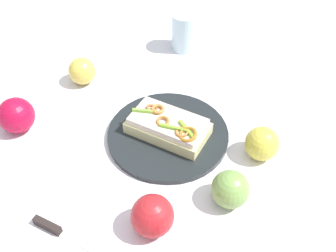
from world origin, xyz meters
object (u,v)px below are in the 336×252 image
apple_1 (82,71)px  apple_3 (262,144)px  knife (53,229)px  drinking_glass (184,32)px  apple_0 (152,216)px  apple_5 (16,115)px  apple_4 (230,189)px  sandwich (168,126)px  plate (168,134)px

apple_1 → apple_3: bearing=-98.3°
knife → drinking_glass: bearing=93.5°
knife → apple_0: bearing=29.2°
apple_5 → drinking_glass: bearing=-27.1°
apple_0 → drinking_glass: (0.55, 0.15, 0.01)m
apple_4 → apple_5: 0.49m
apple_0 → apple_4: 0.15m
sandwich → drinking_glass: size_ratio=1.71×
apple_3 → apple_4: 0.14m
plate → apple_0: size_ratio=3.44×
apple_3 → apple_5: size_ratio=0.90×
plate → apple_5: size_ratio=3.32×
apple_3 → knife: 0.44m
sandwich → apple_3: (0.03, -0.20, 0.00)m
apple_3 → apple_4: same height
apple_4 → apple_5: size_ratio=0.91×
plate → apple_5: 0.33m
apple_0 → apple_1: 0.46m
apple_4 → apple_0: bearing=134.8°
apple_4 → knife: 0.33m
apple_4 → drinking_glass: drinking_glass is taller
knife → apple_4: bearing=38.3°
apple_0 → apple_3: size_ratio=1.08×
sandwich → apple_4: bearing=152.8°
apple_3 → apple_5: 0.53m
apple_3 → drinking_glass: (0.31, 0.29, 0.02)m
drinking_glass → knife: bearing=179.3°
plate → apple_0: bearing=-164.2°
drinking_glass → knife: 0.63m
sandwich → apple_3: 0.20m
sandwich → knife: bearing=76.8°
apple_1 → apple_3: apple_3 is taller
sandwich → plate: bearing=-38.6°
plate → drinking_glass: drinking_glass is taller
plate → apple_4: apple_4 is taller
apple_0 → knife: 0.18m
apple_0 → apple_5: 0.39m
apple_1 → apple_4: bearing=-114.8°
apple_0 → knife: bearing=115.0°
drinking_glass → apple_1: bearing=143.1°
sandwich → apple_3: bearing=-167.0°
apple_3 → apple_4: (-0.14, 0.03, 0.00)m
apple_3 → plate: bearing=97.3°
apple_5 → drinking_glass: drinking_glass is taller
apple_3 → knife: apple_3 is taller
sandwich → drinking_glass: 0.35m
apple_1 → apple_3: 0.48m
apple_1 → apple_5: bearing=167.4°
apple_0 → apple_4: (0.11, -0.11, -0.00)m
apple_3 → sandwich: bearing=97.5°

